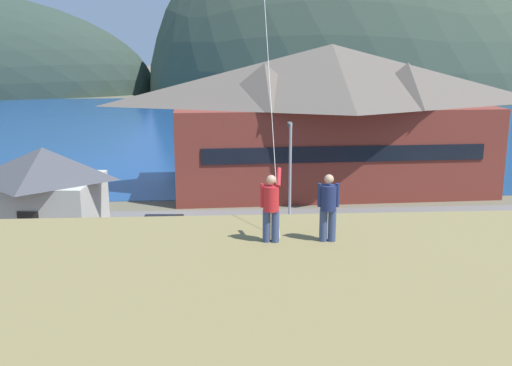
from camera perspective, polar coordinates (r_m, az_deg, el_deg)
ground_plane at (r=25.96m, az=0.36°, el=-11.78°), size 600.00×600.00×0.00m
parking_lot_pad at (r=30.54m, az=-0.27°, el=-7.74°), size 40.00×20.00×0.10m
bay_water at (r=84.21m, az=-2.37°, el=5.71°), size 360.00×84.00×0.03m
far_hill_east_peak at (r=142.61m, az=9.69°, el=8.60°), size 96.24×73.58×89.93m
far_hill_center_saddle at (r=144.17m, az=19.28°, el=8.10°), size 102.72×54.13×74.33m
far_hill_far_shoulder at (r=151.85m, az=21.48°, el=8.15°), size 147.15×45.96×84.89m
harbor_lodge at (r=45.55m, az=7.19°, el=6.65°), size 25.16×11.86×10.99m
storage_shed_near_lot at (r=34.74m, az=-19.56°, el=-1.07°), size 6.48×6.09×5.51m
wharf_dock at (r=58.18m, az=-2.14°, el=2.68°), size 3.20×13.34×0.70m
moored_boat_wharfside at (r=57.05m, az=-5.42°, el=2.79°), size 2.42×6.16×2.16m
moored_boat_outer_mooring at (r=58.37m, az=1.52°, el=3.08°), size 2.70×8.44×2.16m
moored_boat_inner_slip at (r=59.91m, az=-5.75°, el=3.28°), size 2.82×8.48×2.16m
parked_car_mid_row_center at (r=30.95m, az=0.29°, el=-5.45°), size 4.31×2.28×1.82m
parked_car_back_row_right at (r=26.63m, az=-6.96°, el=-8.72°), size 4.24×2.13×1.82m
parked_car_corner_spot at (r=26.41m, az=14.58°, el=-9.25°), size 4.36×2.38×1.82m
parked_car_mid_row_near at (r=32.72m, az=13.09°, el=-4.76°), size 4.32×2.29×1.82m
parked_car_front_row_silver at (r=34.47m, az=22.85°, el=-4.56°), size 4.21×2.08×1.82m
parked_car_lone_by_shed at (r=32.29m, az=-9.11°, el=-4.82°), size 4.31×2.27×1.82m
parked_car_back_row_left at (r=25.79m, az=4.03°, el=-9.40°), size 4.33×2.33×1.82m
parking_light_pole at (r=35.01m, az=3.29°, el=1.43°), size 0.24×0.78×6.41m
person_kite_flyer at (r=14.89m, az=1.45°, el=-2.19°), size 0.57×0.64×1.86m
person_companion at (r=15.06m, az=6.96°, el=-2.17°), size 0.55×0.40×1.74m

